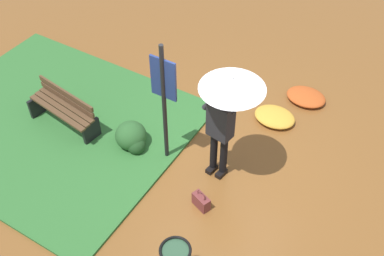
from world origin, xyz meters
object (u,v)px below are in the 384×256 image
info_sign_post (164,92)px  park_bench (64,110)px  handbag (201,201)px  person_with_umbrella (227,103)px

info_sign_post → park_bench: 2.26m
info_sign_post → handbag: bearing=-30.6°
person_with_umbrella → info_sign_post: info_sign_post is taller
person_with_umbrella → info_sign_post: size_ratio=0.89×
handbag → person_with_umbrella: bearing=93.3°
info_sign_post → person_with_umbrella: bearing=9.7°
info_sign_post → park_bench: size_ratio=1.64×
person_with_umbrella → park_bench: person_with_umbrella is taller
info_sign_post → handbag: info_sign_post is taller
person_with_umbrella → park_bench: bearing=-170.6°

